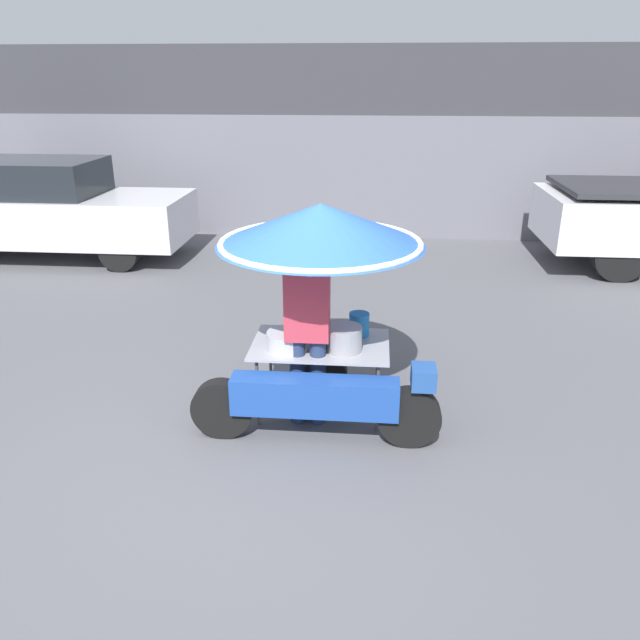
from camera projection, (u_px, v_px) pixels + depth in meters
ground_plane at (260, 459)px, 5.13m from camera, size 36.00×36.00×0.00m
shopfront_building at (334, 140)px, 12.48m from camera, size 28.00×2.06×3.45m
vendor_motorcycle_cart at (320, 257)px, 5.31m from camera, size 2.13×1.80×1.95m
vendor_person at (307, 326)px, 5.35m from camera, size 0.38×0.22×1.66m
parked_car at (46, 209)px, 10.51m from camera, size 4.66×1.69×1.64m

